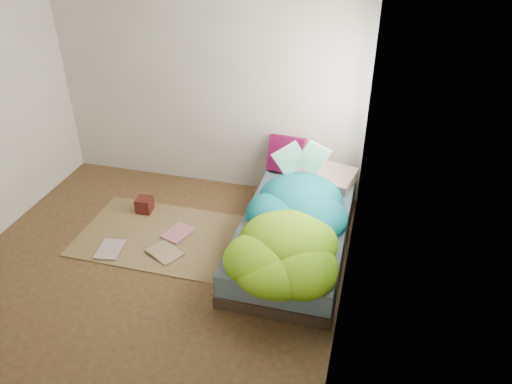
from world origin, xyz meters
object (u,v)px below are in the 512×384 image
Objects in this scene: floor_book_a at (99,249)px; bed at (294,234)px; pillow_magenta at (287,154)px; floor_book_b at (170,230)px; wooden_box at (144,205)px; open_book at (302,150)px.

bed is at bearing 8.10° from floor_book_a.
pillow_magenta is at bearing 107.04° from bed.
bed reaches higher than floor_book_a.
wooden_box is at bearing 164.79° from floor_book_b.
bed is 1.03m from pillow_magenta.
floor_book_a is at bearing -163.57° from bed.
open_book is at bearing 44.00° from floor_book_b.
open_book reaches higher than wooden_box.
bed is at bearing 22.08° from floor_book_b.
floor_book_b is at bearing -127.76° from pillow_magenta.
wooden_box is at bearing 70.92° from floor_book_a.
floor_book_a is 1.02× the size of floor_book_b.
wooden_box is 0.76m from floor_book_a.
floor_book_b is (0.55, 0.47, 0.00)m from floor_book_a.
pillow_magenta reaches higher than floor_book_b.
open_book is at bearing 22.13° from floor_book_a.
bed is 1.71m from wooden_box.
wooden_box reaches higher than floor_book_b.
pillow_magenta is 0.84× the size of open_book.
floor_book_b reaches higher than floor_book_a.
bed reaches higher than wooden_box.
pillow_magenta is 2.20m from floor_book_a.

